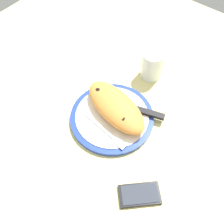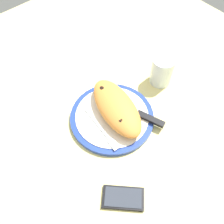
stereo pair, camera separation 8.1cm
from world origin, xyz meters
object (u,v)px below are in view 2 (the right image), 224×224
Objects in this scene: plate at (112,117)px; knife at (142,115)px; fork at (104,132)px; calzone at (116,107)px; smartphone at (123,198)px; water_glass at (162,72)px.

knife reaches higher than plate.
plate is at bearing 116.10° from fork.
calzone is at bearing 93.35° from plate.
fork is at bearing -63.90° from plate.
calzone reaches higher than plate.
calzone is 8.77cm from knife.
smartphone is (21.30, -14.70, -0.33)cm from plate.
water_glass is (-0.82, 21.83, -0.02)cm from calzone.
plate is at bearing -133.02° from knife.
knife is (6.61, 7.08, 1.45)cm from plate.
water_glass is at bearing 120.04° from smartphone.
calzone is 21.84cm from water_glass.
calzone is 27.42cm from smartphone.
water_glass reaches higher than knife.
knife is at bearing 37.46° from calzone.
plate is at bearing -86.65° from calzone.
fork is (2.91, -5.93, 1.16)cm from plate.
plate is 24.07cm from water_glass.
fork is (3.02, -7.86, -2.60)cm from calzone.
fork is 13.53cm from knife.
smartphone is 1.18× the size of water_glass.
smartphone is (18.40, -8.77, -1.49)cm from fork.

